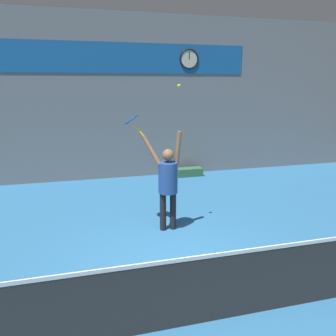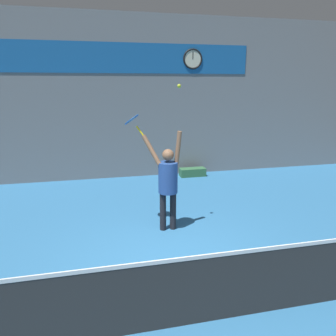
{
  "view_description": "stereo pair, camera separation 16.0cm",
  "coord_description": "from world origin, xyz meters",
  "px_view_note": "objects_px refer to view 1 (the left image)",
  "views": [
    {
      "loc": [
        -1.35,
        -4.37,
        2.94
      ],
      "look_at": [
        0.24,
        1.74,
        1.32
      ],
      "focal_mm": 35.0,
      "sensor_mm": 36.0,
      "label": 1
    },
    {
      "loc": [
        -1.2,
        -4.41,
        2.94
      ],
      "look_at": [
        0.24,
        1.74,
        1.32
      ],
      "focal_mm": 35.0,
      "sensor_mm": 36.0,
      "label": 2
    }
  ],
  "objects_px": {
    "tennis_ball": "(179,86)",
    "equipment_bag": "(189,172)",
    "tennis_player": "(168,180)",
    "scoreboard_clock": "(189,59)",
    "tennis_racket": "(132,121)"
  },
  "relations": [
    {
      "from": "tennis_ball",
      "to": "tennis_player",
      "type": "bearing_deg",
      "value": 173.71
    },
    {
      "from": "scoreboard_clock",
      "to": "tennis_racket",
      "type": "xyz_separation_m",
      "value": [
        -2.42,
        -3.85,
        -1.45
      ]
    },
    {
      "from": "scoreboard_clock",
      "to": "tennis_racket",
      "type": "distance_m",
      "value": 4.77
    },
    {
      "from": "tennis_player",
      "to": "tennis_racket",
      "type": "relative_size",
      "value": 4.77
    },
    {
      "from": "tennis_racket",
      "to": "tennis_ball",
      "type": "height_order",
      "value": "tennis_ball"
    },
    {
      "from": "tennis_player",
      "to": "tennis_racket",
      "type": "bearing_deg",
      "value": 155.31
    },
    {
      "from": "tennis_player",
      "to": "equipment_bag",
      "type": "distance_m",
      "value": 4.26
    },
    {
      "from": "equipment_bag",
      "to": "scoreboard_clock",
      "type": "bearing_deg",
      "value": 82.0
    },
    {
      "from": "tennis_ball",
      "to": "equipment_bag",
      "type": "distance_m",
      "value": 4.95
    },
    {
      "from": "tennis_racket",
      "to": "equipment_bag",
      "type": "distance_m",
      "value": 4.72
    },
    {
      "from": "scoreboard_clock",
      "to": "tennis_racket",
      "type": "height_order",
      "value": "scoreboard_clock"
    },
    {
      "from": "tennis_ball",
      "to": "equipment_bag",
      "type": "height_order",
      "value": "tennis_ball"
    },
    {
      "from": "scoreboard_clock",
      "to": "tennis_player",
      "type": "relative_size",
      "value": 0.31
    },
    {
      "from": "tennis_racket",
      "to": "equipment_bag",
      "type": "height_order",
      "value": "tennis_racket"
    },
    {
      "from": "tennis_player",
      "to": "equipment_bag",
      "type": "bearing_deg",
      "value": 65.6
    }
  ]
}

